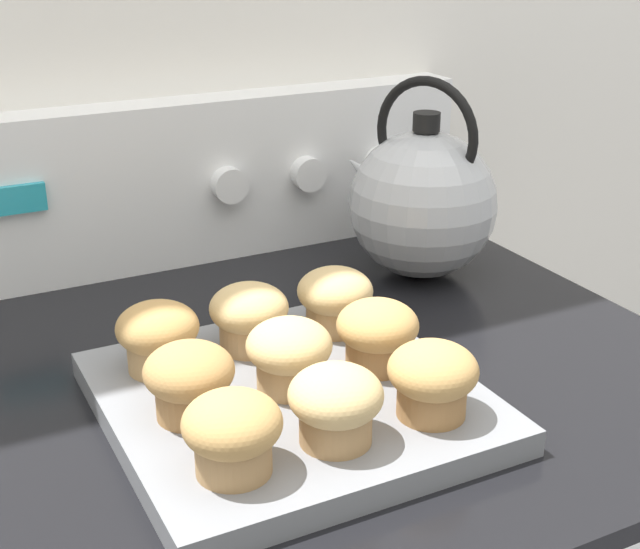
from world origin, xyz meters
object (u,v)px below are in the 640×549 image
at_px(muffin_r0_c1, 336,403).
at_px(muffin_r2_c0, 158,335).
at_px(muffin_r0_c0, 233,432).
at_px(muffin_r0_c2, 433,378).
at_px(muffin_r2_c1, 249,315).
at_px(tea_kettle, 422,201).
at_px(muffin_r1_c1, 289,353).
at_px(muffin_pan, 290,401).
at_px(muffin_r1_c2, 377,333).
at_px(muffin_r2_c2, 335,298).
at_px(muffin_r1_c0, 189,379).

xyz_separation_m(muffin_r0_c1, muffin_r2_c0, (-0.08, 0.16, 0.00)).
xyz_separation_m(muffin_r0_c0, muffin_r0_c1, (0.08, 0.00, 0.00)).
xyz_separation_m(muffin_r0_c2, muffin_r2_c1, (-0.08, 0.17, 0.00)).
distance_m(muffin_r0_c0, muffin_r0_c2, 0.16).
relative_size(muffin_r2_c0, tea_kettle, 0.31).
xyz_separation_m(muffin_r0_c1, muffin_r1_c1, (0.00, 0.09, 0.00)).
distance_m(muffin_pan, muffin_r0_c2, 0.12).
distance_m(muffin_r0_c0, muffin_r1_c2, 0.19).
bearing_deg(muffin_r2_c2, tea_kettle, 35.74).
bearing_deg(muffin_r0_c2, muffin_r1_c1, 132.50).
bearing_deg(muffin_r2_c2, muffin_pan, -136.04).
bearing_deg(muffin_pan, muffin_r0_c1, -91.79).
distance_m(muffin_r1_c0, muffin_r2_c0, 0.08).
relative_size(muffin_r0_c0, muffin_r1_c2, 1.00).
distance_m(muffin_r1_c1, muffin_r1_c2, 0.08).
xyz_separation_m(muffin_r2_c0, muffin_r2_c2, (0.17, -0.00, 0.00)).
xyz_separation_m(muffin_pan, muffin_r0_c0, (-0.08, -0.08, 0.04)).
distance_m(muffin_r0_c1, tea_kettle, 0.39).
height_order(muffin_pan, muffin_r1_c2, muffin_r1_c2).
distance_m(muffin_r0_c2, muffin_r1_c1, 0.12).
height_order(muffin_r0_c1, muffin_r0_c2, same).
height_order(muffin_r1_c1, tea_kettle, tea_kettle).
relative_size(muffin_r0_c0, muffin_r0_c1, 1.00).
distance_m(muffin_pan, muffin_r2_c0, 0.12).
bearing_deg(tea_kettle, muffin_r0_c0, -139.49).
bearing_deg(muffin_r2_c1, muffin_r1_c0, -134.90).
bearing_deg(muffin_r1_c2, muffin_r2_c1, 135.31).
height_order(muffin_r0_c1, muffin_r2_c2, same).
bearing_deg(muffin_r0_c1, muffin_r2_c1, 88.92).
height_order(muffin_r2_c0, muffin_r2_c1, same).
bearing_deg(muffin_r1_c2, muffin_r1_c1, 179.92).
relative_size(muffin_pan, muffin_r2_c1, 4.13).
relative_size(muffin_r0_c0, muffin_r0_c2, 1.00).
bearing_deg(muffin_r0_c0, muffin_r1_c2, 27.75).
height_order(muffin_r0_c2, tea_kettle, tea_kettle).
distance_m(muffin_r0_c0, muffin_r1_c1, 0.12).
bearing_deg(muffin_r2_c1, muffin_r1_c1, -89.67).
xyz_separation_m(muffin_r0_c0, muffin_r2_c2, (0.17, 0.17, 0.00)).
distance_m(muffin_r0_c1, muffin_r2_c2, 0.19).
xyz_separation_m(muffin_r1_c0, muffin_r1_c2, (0.17, 0.00, 0.00)).
height_order(muffin_r2_c2, tea_kettle, tea_kettle).
bearing_deg(muffin_pan, muffin_r2_c0, 135.22).
bearing_deg(muffin_pan, muffin_r1_c2, 1.44).
bearing_deg(muffin_pan, muffin_r2_c1, 89.64).
bearing_deg(muffin_r1_c1, muffin_r1_c0, -177.39).
bearing_deg(muffin_r0_c2, muffin_r1_c2, 88.34).
relative_size(muffin_r1_c0, tea_kettle, 0.31).
bearing_deg(muffin_r2_c2, muffin_r1_c2, -91.54).
xyz_separation_m(muffin_pan, tea_kettle, (0.26, 0.21, 0.07)).
bearing_deg(muffin_r2_c2, muffin_r1_c1, -136.48).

